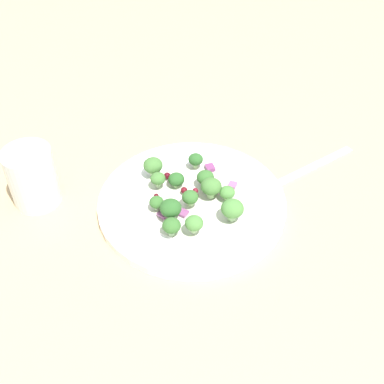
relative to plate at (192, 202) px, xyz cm
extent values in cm
cube|color=tan|center=(-2.37, 1.92, -1.86)|extent=(180.00, 180.00, 2.00)
cylinder|color=white|center=(0.00, 0.00, -0.26)|extent=(26.00, 26.00, 1.20)
torus|color=white|center=(0.00, 0.00, 0.34)|extent=(24.92, 24.92, 1.00)
cylinder|color=white|center=(0.00, 0.00, 0.44)|extent=(15.08, 15.08, 0.20)
cylinder|color=#9EC684|center=(-2.90, -1.14, 1.19)|extent=(0.92, 0.92, 0.92)
ellipsoid|color=#386B2D|center=(-2.90, -1.14, 2.29)|extent=(2.46, 2.46, 1.84)
cylinder|color=#8EB77A|center=(5.64, 4.28, 1.20)|extent=(0.89, 0.89, 0.89)
ellipsoid|color=#386B2D|center=(5.64, 4.28, 2.27)|extent=(2.37, 2.37, 1.78)
cylinder|color=#ADD18E|center=(2.17, -7.10, 1.22)|extent=(1.05, 1.05, 1.05)
ellipsoid|color=#477A38|center=(2.17, -7.10, 2.47)|extent=(2.79, 2.79, 2.09)
cylinder|color=#ADD18E|center=(3.14, 5.62, 1.47)|extent=(0.88, 0.88, 0.88)
ellipsoid|color=#4C843D|center=(3.14, 5.62, 2.53)|extent=(2.36, 2.36, 1.77)
cylinder|color=#8EB77A|center=(-2.19, 6.11, 1.30)|extent=(1.12, 1.12, 1.12)
ellipsoid|color=#4C843D|center=(-2.19, 6.11, 2.65)|extent=(2.99, 2.99, 2.25)
cylinder|color=#9EC684|center=(1.02, 1.19, 1.37)|extent=(0.83, 0.83, 0.83)
ellipsoid|color=#386B2D|center=(1.02, 1.19, 2.37)|extent=(2.22, 2.22, 1.67)
cylinder|color=#9EC684|center=(-2.06, 1.11, 1.33)|extent=(1.07, 1.07, 1.07)
ellipsoid|color=#477A38|center=(-2.06, 1.11, 2.62)|extent=(2.85, 2.85, 2.14)
cylinder|color=#8EB77A|center=(5.13, -0.63, 1.12)|extent=(0.74, 0.74, 0.74)
ellipsoid|color=#386B2D|center=(5.13, -0.63, 2.00)|extent=(1.96, 1.96, 1.47)
cylinder|color=#ADD18E|center=(0.51, -3.38, 0.79)|extent=(0.86, 0.86, 0.86)
ellipsoid|color=#2D6028|center=(0.51, -3.38, 1.83)|extent=(2.30, 2.30, 1.73)
cylinder|color=#8EB77A|center=(2.89, -4.33, 1.41)|extent=(0.79, 0.79, 0.79)
ellipsoid|color=#477A38|center=(2.89, -4.33, 2.36)|extent=(2.12, 2.12, 1.59)
cylinder|color=#9EC684|center=(-3.90, -5.34, 1.22)|extent=(0.81, 0.81, 0.81)
ellipsoid|color=#2D6028|center=(-3.90, -5.34, 2.19)|extent=(2.16, 2.16, 1.62)
cylinder|color=#8EB77A|center=(4.42, 2.25, 1.45)|extent=(1.07, 1.07, 1.07)
ellipsoid|color=#2D6028|center=(4.42, 2.25, 2.73)|extent=(2.84, 2.84, 2.13)
cylinder|color=#ADD18E|center=(-3.97, 2.67, 0.98)|extent=(0.81, 0.81, 0.81)
ellipsoid|color=#4C843D|center=(-3.97, 2.67, 1.94)|extent=(2.15, 2.15, 1.61)
sphere|color=maroon|center=(4.26, 0.47, 1.03)|extent=(0.92, 0.92, 0.92)
sphere|color=maroon|center=(-0.86, -0.49, 1.27)|extent=(0.81, 0.81, 0.81)
sphere|color=#4C0A14|center=(4.23, -2.48, 1.18)|extent=(0.72, 0.72, 0.72)
sphere|color=maroon|center=(-3.53, 0.88, 1.27)|extent=(0.82, 0.82, 0.82)
sphere|color=maroon|center=(0.41, -1.43, 1.23)|extent=(0.94, 0.94, 0.94)
sphere|color=#4C0A14|center=(0.92, -5.30, 1.24)|extent=(0.97, 0.97, 0.97)
cube|color=#934C84|center=(5.04, 0.88, 1.00)|extent=(1.48, 1.64, 0.33)
cube|color=#934C84|center=(2.58, 1.82, 0.82)|extent=(1.63, 1.60, 0.40)
cube|color=#934C84|center=(-3.80, -2.26, 0.95)|extent=(1.35, 1.35, 0.48)
cube|color=#843D75|center=(-5.48, -3.88, 0.94)|extent=(1.51, 1.63, 0.54)
cube|color=#A35B93|center=(-6.23, 0.82, 0.84)|extent=(1.65, 1.63, 0.35)
cube|color=silver|center=(-20.53, 2.48, -0.61)|extent=(15.03, 1.77, 0.50)
cube|color=silver|center=(-11.24, 2.84, -0.61)|extent=(3.69, 2.53, 0.50)
cylinder|color=silver|center=(17.82, -12.48, 3.40)|extent=(6.57, 6.57, 8.51)
camera|label=1|loc=(25.25, 41.12, 47.21)|focal=45.58mm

